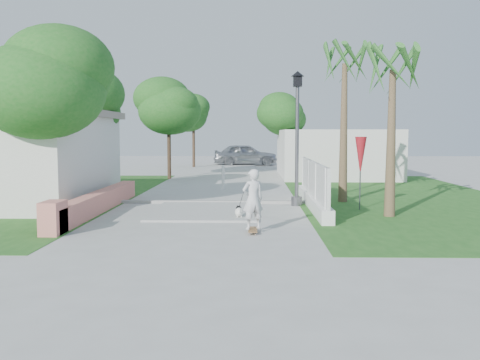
{
  "coord_description": "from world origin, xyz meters",
  "views": [
    {
      "loc": [
        1.44,
        -12.22,
        2.4
      ],
      "look_at": [
        1.08,
        2.66,
        1.1
      ],
      "focal_mm": 40.0,
      "sensor_mm": 36.0,
      "label": 1
    }
  ],
  "objects_px": {
    "street_lamp": "(297,133)",
    "patio_umbrella": "(361,156)",
    "skateboarder": "(247,200)",
    "dog": "(239,212)",
    "bollard": "(223,177)",
    "parked_car": "(245,155)"
  },
  "relations": [
    {
      "from": "patio_umbrella",
      "to": "parked_car",
      "type": "height_order",
      "value": "patio_umbrella"
    },
    {
      "from": "skateboarder",
      "to": "parked_car",
      "type": "distance_m",
      "value": 27.02
    },
    {
      "from": "street_lamp",
      "to": "patio_umbrella",
      "type": "bearing_deg",
      "value": -27.76
    },
    {
      "from": "skateboarder",
      "to": "dog",
      "type": "xyz_separation_m",
      "value": [
        -0.23,
        1.57,
        -0.52
      ]
    },
    {
      "from": "street_lamp",
      "to": "skateboarder",
      "type": "xyz_separation_m",
      "value": [
        -1.62,
        -4.33,
        -1.7
      ]
    },
    {
      "from": "street_lamp",
      "to": "dog",
      "type": "height_order",
      "value": "street_lamp"
    },
    {
      "from": "bollard",
      "to": "parked_car",
      "type": "relative_size",
      "value": 0.23
    },
    {
      "from": "street_lamp",
      "to": "skateboarder",
      "type": "relative_size",
      "value": 1.62
    },
    {
      "from": "street_lamp",
      "to": "skateboarder",
      "type": "height_order",
      "value": "street_lamp"
    },
    {
      "from": "street_lamp",
      "to": "patio_umbrella",
      "type": "height_order",
      "value": "street_lamp"
    },
    {
      "from": "patio_umbrella",
      "to": "parked_car",
      "type": "distance_m",
      "value": 24.02
    },
    {
      "from": "bollard",
      "to": "street_lamp",
      "type": "bearing_deg",
      "value": -59.04
    },
    {
      "from": "patio_umbrella",
      "to": "dog",
      "type": "distance_m",
      "value": 4.4
    },
    {
      "from": "bollard",
      "to": "parked_car",
      "type": "bearing_deg",
      "value": 87.86
    },
    {
      "from": "dog",
      "to": "patio_umbrella",
      "type": "bearing_deg",
      "value": 19.35
    },
    {
      "from": "street_lamp",
      "to": "patio_umbrella",
      "type": "distance_m",
      "value": 2.27
    },
    {
      "from": "dog",
      "to": "parked_car",
      "type": "bearing_deg",
      "value": 84.52
    },
    {
      "from": "patio_umbrella",
      "to": "dog",
      "type": "relative_size",
      "value": 4.3
    },
    {
      "from": "bollard",
      "to": "parked_car",
      "type": "height_order",
      "value": "parked_car"
    },
    {
      "from": "street_lamp",
      "to": "skateboarder",
      "type": "bearing_deg",
      "value": -110.43
    },
    {
      "from": "skateboarder",
      "to": "street_lamp",
      "type": "bearing_deg",
      "value": -132.94
    },
    {
      "from": "bollard",
      "to": "parked_car",
      "type": "distance_m",
      "value": 18.19
    }
  ]
}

